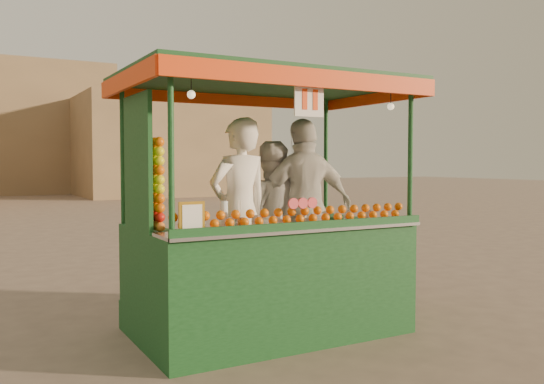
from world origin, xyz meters
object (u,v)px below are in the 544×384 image
vendor_left (239,211)px  vendor_right (305,207)px  vendor_middle (270,217)px  juice_cart (265,252)px

vendor_left → vendor_right: size_ratio=0.99×
vendor_middle → vendor_right: size_ratio=0.87×
vendor_left → vendor_right: bearing=174.1°
juice_cart → vendor_right: bearing=21.3°
juice_cart → vendor_right: 0.77m
juice_cart → vendor_right: size_ratio=1.50×
vendor_middle → vendor_left: bearing=54.0°
juice_cart → vendor_middle: juice_cart is taller
vendor_right → juice_cart: bearing=27.5°
vendor_left → vendor_middle: vendor_left is taller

